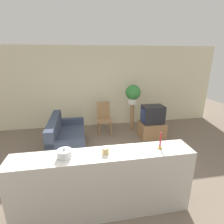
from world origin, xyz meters
The scene contains 12 objects.
ground_plane centered at (0.00, 0.00, 0.00)m, with size 14.00×14.00×0.00m, color #756656.
wall_back centered at (0.00, 3.43, 1.35)m, with size 9.00×0.06×2.70m.
couch centered at (-0.73, 1.78, 0.30)m, with size 0.85×1.65×0.87m.
tv_stand centered at (1.79, 2.15, 0.23)m, with size 0.74×0.60×0.45m.
television centered at (1.79, 2.15, 0.71)m, with size 0.63×0.45×0.53m.
wooden_chair centered at (0.39, 2.69, 0.55)m, with size 0.44×0.44×1.00m.
plant_stand centered at (1.34, 2.75, 0.45)m, with size 0.12×0.12×0.90m.
potted_plant centered at (1.34, 2.75, 1.24)m, with size 0.48×0.48×0.62m.
foreground_counter centered at (0.00, -0.32, 0.52)m, with size 2.66×0.44×1.05m.
decorative_bowl centered at (-0.54, -0.32, 1.10)m, with size 0.20×0.20×0.15m.
candle_jar centered at (0.03, -0.32, 1.09)m, with size 0.10×0.10×0.10m.
candlestick centered at (0.85, -0.32, 1.13)m, with size 0.07×0.07×0.26m.
Camera 1 is at (-0.26, -2.50, 2.37)m, focal length 28.00 mm.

